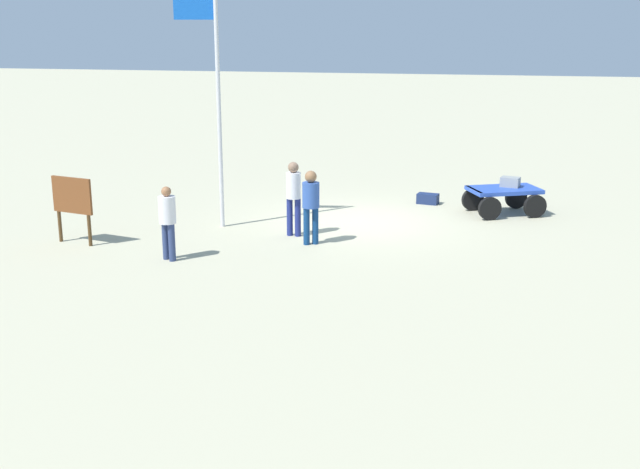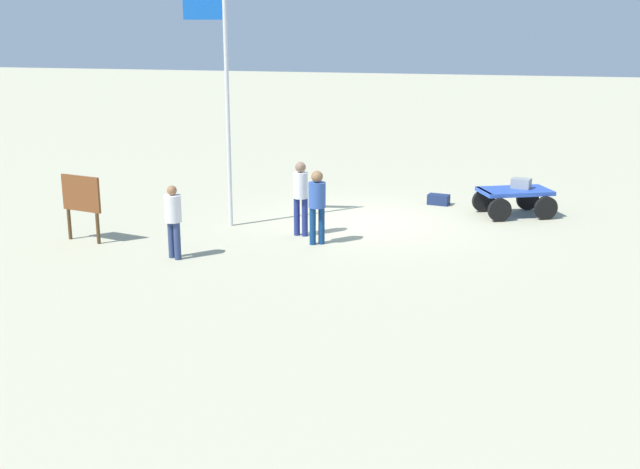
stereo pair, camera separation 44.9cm
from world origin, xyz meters
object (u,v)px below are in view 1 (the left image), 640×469
Objects in this scene: worker_lead at (311,200)px; signboard at (72,200)px; suitcase_tan at (510,182)px; worker_trailing at (294,193)px; worker_supervisor at (168,218)px; luggage_cart at (503,196)px; suitcase_navy at (428,199)px; flagpole at (214,89)px.

signboard is (5.10, 1.14, -0.01)m from worker_lead.
worker_lead is at bearing 43.82° from suitcase_tan.
worker_trailing is 1.11× the size of worker_supervisor.
suitcase_tan is at bearing -130.33° from luggage_cart.
suitcase_tan is at bearing -150.83° from signboard.
signboard reaches higher than suitcase_navy.
worker_trailing is at bearing 35.25° from luggage_cart.
signboard is at bearing 21.05° from worker_trailing.
luggage_cart is 1.29× the size of worker_lead.
flagpole is (6.66, 2.84, 2.78)m from luggage_cart.
flagpole reaches higher than suitcase_tan.
flagpole is (4.68, 3.61, 3.12)m from suitcase_navy.
signboard reaches higher than luggage_cart.
luggage_cart is 0.41m from suitcase_tan.
worker_trailing is 3.05m from flagpole.
luggage_cart is at bearing -136.43° from worker_lead.
suitcase_navy is at bearing -123.38° from worker_trailing.
worker_lead is at bearing -167.41° from signboard.
suitcase_tan is at bearing -156.08° from flagpole.
flagpole is 3.66× the size of signboard.
worker_trailing is 4.87m from signboard.
worker_supervisor is (2.01, 2.44, -0.11)m from worker_trailing.
worker_lead reaches higher than worker_supervisor.
worker_trailing reaches higher than worker_lead.
suitcase_navy is at bearing -142.38° from flagpole.
worker_trailing reaches higher than signboard.
suitcase_navy is at bearing -21.22° from luggage_cart.
worker_lead reaches higher than suitcase_navy.
worker_trailing is 3.16m from worker_supervisor.
suitcase_navy is 0.35× the size of worker_trailing.
suitcase_navy is 8.05m from worker_supervisor.
signboard is (9.36, 5.22, 0.17)m from suitcase_tan.
signboard is at bearing -15.27° from worker_supervisor.
suitcase_tan is 0.32× the size of worker_lead.
worker_supervisor is at bearing 40.96° from suitcase_tan.
signboard reaches higher than suitcase_tan.
suitcase_navy is 5.20m from worker_lead.
worker_supervisor is (6.66, 5.73, 0.43)m from luggage_cart.
worker_trailing is (2.67, 4.06, 0.87)m from suitcase_navy.
worker_lead is 3.58m from flagpole.
suitcase_navy is 0.11× the size of flagpole.
suitcase_navy is at bearing -125.75° from worker_supervisor.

